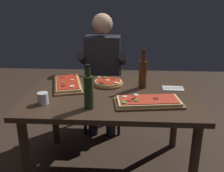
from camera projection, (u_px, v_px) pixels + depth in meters
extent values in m
plane|color=#38281E|center=(112.00, 168.00, 2.40)|extent=(6.40, 6.40, 0.00)
cube|color=#3D2B1E|center=(112.00, 96.00, 2.16)|extent=(1.40, 0.96, 0.04)
cylinder|color=#3D2B1E|center=(26.00, 160.00, 1.94)|extent=(0.07, 0.07, 0.70)
cylinder|color=#3D2B1E|center=(194.00, 166.00, 1.87)|extent=(0.07, 0.07, 0.70)
cylinder|color=#3D2B1E|center=(55.00, 113.00, 2.69)|extent=(0.07, 0.07, 0.70)
cylinder|color=#3D2B1E|center=(175.00, 116.00, 2.62)|extent=(0.07, 0.07, 0.70)
cube|color=brown|center=(149.00, 103.00, 1.95)|extent=(0.53, 0.30, 0.02)
cube|color=#E5C184|center=(149.00, 101.00, 1.94)|extent=(0.49, 0.27, 0.02)
cube|color=red|center=(149.00, 99.00, 1.94)|extent=(0.45, 0.24, 0.01)
cylinder|color=maroon|center=(156.00, 98.00, 1.94)|extent=(0.04, 0.04, 0.01)
cylinder|color=#4C7F2D|center=(124.00, 102.00, 1.87)|extent=(0.04, 0.04, 0.01)
cylinder|color=brown|center=(134.00, 97.00, 1.97)|extent=(0.03, 0.03, 0.00)
cylinder|color=beige|center=(125.00, 97.00, 1.97)|extent=(0.03, 0.03, 0.00)
cylinder|color=beige|center=(136.00, 95.00, 2.00)|extent=(0.04, 0.04, 0.01)
cylinder|color=maroon|center=(134.00, 98.00, 1.93)|extent=(0.03, 0.03, 0.01)
cylinder|color=#4C7F2D|center=(136.00, 100.00, 1.90)|extent=(0.04, 0.04, 0.01)
cylinder|color=maroon|center=(129.00, 100.00, 1.90)|extent=(0.04, 0.04, 0.00)
cube|color=olive|center=(68.00, 85.00, 2.33)|extent=(0.36, 0.53, 0.02)
cube|color=tan|center=(68.00, 83.00, 2.33)|extent=(0.32, 0.49, 0.02)
cube|color=#B72D19|center=(67.00, 81.00, 2.32)|extent=(0.29, 0.44, 0.01)
cylinder|color=maroon|center=(75.00, 75.00, 2.49)|extent=(0.03, 0.03, 0.01)
cylinder|color=brown|center=(62.00, 77.00, 2.42)|extent=(0.04, 0.04, 0.00)
cylinder|color=#4C7F2D|center=(63.00, 83.00, 2.28)|extent=(0.03, 0.03, 0.01)
cylinder|color=beige|center=(72.00, 86.00, 2.19)|extent=(0.04, 0.04, 0.01)
cylinder|color=maroon|center=(63.00, 85.00, 2.21)|extent=(0.04, 0.04, 0.01)
cylinder|color=beige|center=(72.00, 80.00, 2.34)|extent=(0.03, 0.03, 0.01)
cylinder|color=brown|center=(108.00, 84.00, 2.36)|extent=(0.28, 0.28, 0.02)
cylinder|color=#DBB270|center=(108.00, 82.00, 2.35)|extent=(0.25, 0.25, 0.02)
cylinder|color=#B72D19|center=(108.00, 81.00, 2.35)|extent=(0.22, 0.22, 0.01)
cylinder|color=brown|center=(103.00, 83.00, 2.26)|extent=(0.03, 0.03, 0.00)
cylinder|color=beige|center=(108.00, 80.00, 2.33)|extent=(0.03, 0.03, 0.01)
cylinder|color=maroon|center=(109.00, 80.00, 2.34)|extent=(0.03, 0.03, 0.01)
cylinder|color=brown|center=(114.00, 78.00, 2.39)|extent=(0.04, 0.04, 0.00)
cylinder|color=maroon|center=(102.00, 82.00, 2.28)|extent=(0.04, 0.04, 0.01)
cylinder|color=beige|center=(116.00, 83.00, 2.27)|extent=(0.03, 0.03, 0.01)
cylinder|color=beige|center=(99.00, 77.00, 2.42)|extent=(0.03, 0.03, 0.01)
cylinder|color=#4C7F2D|center=(105.00, 77.00, 2.41)|extent=(0.04, 0.04, 0.01)
cylinder|color=#233819|center=(89.00, 92.00, 1.84)|extent=(0.07, 0.07, 0.24)
cylinder|color=#233819|center=(88.00, 71.00, 1.79)|extent=(0.03, 0.03, 0.07)
cylinder|color=black|center=(88.00, 66.00, 1.78)|extent=(0.03, 0.03, 0.01)
cylinder|color=#47230F|center=(143.00, 75.00, 2.25)|extent=(0.07, 0.07, 0.24)
cylinder|color=#47230F|center=(144.00, 56.00, 2.19)|extent=(0.03, 0.03, 0.09)
cylinder|color=black|center=(144.00, 50.00, 2.17)|extent=(0.04, 0.04, 0.01)
cylinder|color=silver|center=(43.00, 98.00, 1.94)|extent=(0.08, 0.08, 0.09)
cube|color=white|center=(173.00, 88.00, 2.25)|extent=(0.19, 0.12, 0.01)
cube|color=silver|center=(173.00, 89.00, 2.24)|extent=(0.17, 0.02, 0.00)
cube|color=silver|center=(173.00, 87.00, 2.27)|extent=(0.17, 0.02, 0.00)
cube|color=black|center=(103.00, 93.00, 2.99)|extent=(0.44, 0.44, 0.04)
cube|color=black|center=(104.00, 70.00, 3.10)|extent=(0.40, 0.04, 0.42)
cylinder|color=black|center=(85.00, 118.00, 2.90)|extent=(0.04, 0.04, 0.41)
cylinder|color=black|center=(119.00, 119.00, 2.88)|extent=(0.04, 0.04, 0.41)
cylinder|color=black|center=(90.00, 104.00, 3.26)|extent=(0.04, 0.04, 0.41)
cylinder|color=black|center=(120.00, 105.00, 3.24)|extent=(0.04, 0.04, 0.41)
cylinder|color=#23232D|center=(93.00, 116.00, 2.90)|extent=(0.11, 0.11, 0.45)
cylinder|color=#23232D|center=(111.00, 117.00, 2.89)|extent=(0.11, 0.11, 0.45)
cube|color=#23232D|center=(102.00, 90.00, 2.87)|extent=(0.34, 0.40, 0.12)
cube|color=#232328|center=(103.00, 60.00, 2.86)|extent=(0.38, 0.22, 0.52)
sphere|color=tan|center=(102.00, 24.00, 2.72)|extent=(0.22, 0.22, 0.22)
cylinder|color=#232328|center=(82.00, 58.00, 2.81)|extent=(0.09, 0.31, 0.21)
cylinder|color=#232328|center=(123.00, 59.00, 2.79)|extent=(0.09, 0.31, 0.21)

